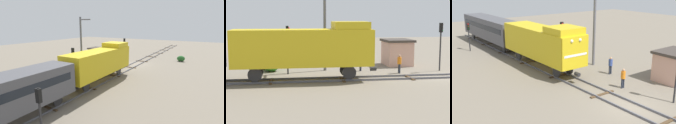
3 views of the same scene
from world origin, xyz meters
TOP-DOWN VIEW (x-y plane):
  - ground_plane at (0.00, 0.00)m, footprint 103.73×103.73m
  - railway_track at (0.00, -0.00)m, footprint 2.40×69.16m
  - locomotive at (0.00, 11.64)m, footprint 2.90×11.60m
  - traffic_signal_near at (3.20, -1.35)m, footprint 0.32×0.34m
  - traffic_signal_mid at (3.40, 13.01)m, footprint 0.32×0.34m
  - traffic_signal_far at (-3.60, 23.47)m, footprint 0.32×0.34m
  - worker_near_track at (2.40, 2.94)m, footprint 0.38×0.38m
  - worker_by_signal at (4.20, 6.17)m, footprint 0.38×0.38m
  - catenary_mast at (4.94, 9.48)m, footprint 1.94×0.28m
  - relay_hut at (7.50, 1.47)m, footprint 3.50×2.90m
  - bush_near at (-6.71, -6.94)m, footprint 1.51×1.23m
  - bush_mid at (5.23, 14.56)m, footprint 2.03×1.66m
  - bush_far at (6.73, 15.41)m, footprint 1.88×1.54m

SIDE VIEW (x-z plane):
  - ground_plane at x=0.00m, z-range 0.00..0.00m
  - railway_track at x=0.00m, z-range -0.01..0.15m
  - bush_near at x=-6.71m, z-range 0.00..1.10m
  - bush_far at x=6.73m, z-range 0.00..1.37m
  - bush_mid at x=5.23m, z-range 0.00..1.47m
  - worker_near_track at x=2.40m, z-range 0.15..1.85m
  - worker_by_signal at x=4.20m, z-range 0.15..1.85m
  - relay_hut at x=7.50m, z-range 0.02..2.76m
  - traffic_signal_far at x=-3.60m, z-range 0.73..4.37m
  - locomotive at x=0.00m, z-range 0.47..5.07m
  - traffic_signal_mid at x=3.40m, z-range 0.84..5.18m
  - traffic_signal_near at x=3.20m, z-range 0.87..5.43m
  - catenary_mast at x=4.94m, z-range 0.25..8.60m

